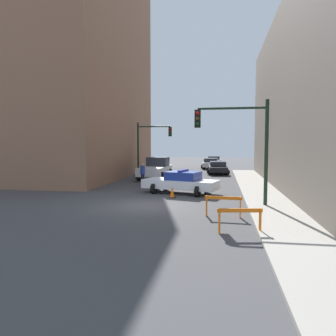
{
  "coord_description": "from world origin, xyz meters",
  "views": [
    {
      "loc": [
        3.7,
        -16.15,
        3.19
      ],
      "look_at": [
        0.23,
        5.16,
        1.55
      ],
      "focal_mm": 35.0,
      "sensor_mm": 36.0,
      "label": 1
    }
  ],
  "objects": [
    {
      "name": "barrier_front",
      "position": [
        4.37,
        -4.56,
        0.62
      ],
      "size": [
        1.59,
        0.41,
        0.9
      ],
      "rotation": [
        0.0,
        0.0,
        0.17
      ],
      "color": "orange",
      "rests_on": "ground_plane"
    },
    {
      "name": "parked_car_mid",
      "position": [
        2.41,
        25.11,
        0.67
      ],
      "size": [
        2.3,
        4.32,
        1.31
      ],
      "rotation": [
        0.0,
        0.0,
        -0.01
      ],
      "color": "silver",
      "rests_on": "ground_plane"
    },
    {
      "name": "building_corner_left",
      "position": [
        -12.0,
        14.0,
        10.65
      ],
      "size": [
        14.0,
        20.0,
        21.3
      ],
      "color": "#93664C",
      "rests_on": "ground_plane"
    },
    {
      "name": "ground_plane",
      "position": [
        0.0,
        0.0,
        0.0
      ],
      "size": [
        120.0,
        120.0,
        0.0
      ],
      "primitive_type": "plane",
      "color": "#424244"
    },
    {
      "name": "traffic_cone",
      "position": [
        0.9,
        2.63,
        0.32
      ],
      "size": [
        0.36,
        0.36,
        0.66
      ],
      "color": "black",
      "rests_on": "ground_plane"
    },
    {
      "name": "police_car",
      "position": [
        1.21,
        4.31,
        0.72
      ],
      "size": [
        5.03,
        3.12,
        1.52
      ],
      "rotation": [
        0.0,
        0.0,
        1.3
      ],
      "color": "white",
      "rests_on": "ground_plane"
    },
    {
      "name": "pedestrian_crossing",
      "position": [
        -2.22,
        8.13,
        0.86
      ],
      "size": [
        0.42,
        0.42,
        1.66
      ],
      "rotation": [
        0.0,
        0.0,
        4.54
      ],
      "color": "black",
      "rests_on": "ground_plane"
    },
    {
      "name": "sidewalk_right",
      "position": [
        6.2,
        0.0,
        0.06
      ],
      "size": [
        2.4,
        44.0,
        0.12
      ],
      "color": "#9E998E",
      "rests_on": "ground_plane"
    },
    {
      "name": "traffic_light_far",
      "position": [
        -3.3,
        15.25,
        3.4
      ],
      "size": [
        3.44,
        0.35,
        5.2
      ],
      "color": "black",
      "rests_on": "ground_plane"
    },
    {
      "name": "barrier_mid",
      "position": [
        3.81,
        -1.99,
        0.62
      ],
      "size": [
        1.6,
        0.28,
        0.9
      ],
      "rotation": [
        0.0,
        0.0,
        -0.08
      ],
      "color": "orange",
      "rests_on": "ground_plane"
    },
    {
      "name": "parked_car_far",
      "position": [
        2.7,
        31.94,
        0.67
      ],
      "size": [
        2.37,
        4.36,
        1.31
      ],
      "rotation": [
        0.0,
        0.0,
        -0.03
      ],
      "color": "silver",
      "rests_on": "ground_plane"
    },
    {
      "name": "parked_car_near",
      "position": [
        3.36,
        17.96,
        0.67
      ],
      "size": [
        2.46,
        4.41,
        1.31
      ],
      "rotation": [
        0.0,
        0.0,
        0.07
      ],
      "color": "black",
      "rests_on": "ground_plane"
    },
    {
      "name": "white_truck",
      "position": [
        -2.12,
        12.76,
        0.91
      ],
      "size": [
        2.83,
        5.5,
        1.9
      ],
      "rotation": [
        0.0,
        0.0,
        -0.05
      ],
      "color": "silver",
      "rests_on": "ground_plane"
    },
    {
      "name": "traffic_light_near",
      "position": [
        4.73,
        0.55,
        3.53
      ],
      "size": [
        3.64,
        0.35,
        5.2
      ],
      "color": "black",
      "rests_on": "sidewalk_right"
    }
  ]
}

